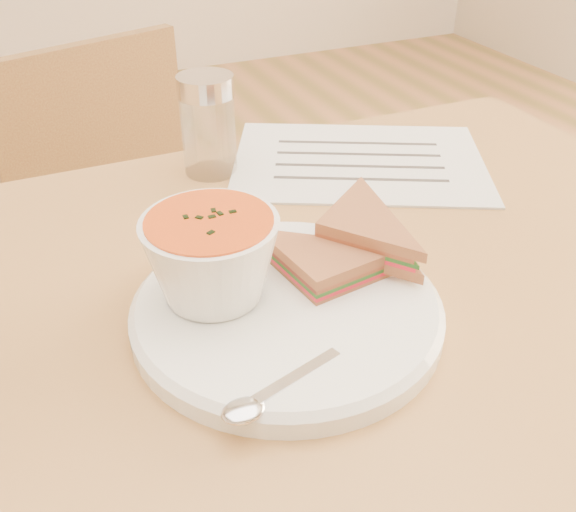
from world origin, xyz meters
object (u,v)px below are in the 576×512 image
condiment_shaker (208,125)px  plate (287,311)px  chair_far (159,283)px  soup_bowl (212,262)px

condiment_shaker → plate: bearing=-96.0°
condiment_shaker → chair_far: bearing=96.7°
soup_bowl → condiment_shaker: condiment_shaker is taller
plate → condiment_shaker: bearing=84.0°
condiment_shaker → soup_bowl: bearing=-107.6°
plate → soup_bowl: 0.08m
plate → soup_bowl: (-0.05, 0.03, 0.05)m
chair_far → plate: bearing=71.8°
chair_far → condiment_shaker: 0.49m
plate → chair_far: bearing=90.1°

